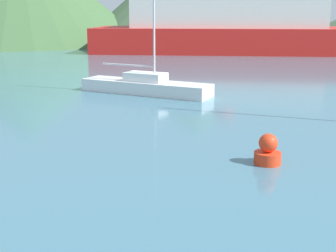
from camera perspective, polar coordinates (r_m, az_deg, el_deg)
The scene contains 3 objects.
sailboat_middle at distance 27.92m, azimuth -2.75°, elevation 4.97°, with size 8.26×3.71×8.68m.
ferry_distant at distance 56.69m, azimuth 7.13°, elevation 11.68°, with size 31.99×14.00×7.82m.
buoy_marker at distance 15.38m, azimuth 12.07°, elevation -3.06°, with size 0.87×0.87×1.00m.
Camera 1 is at (3.68, -0.23, 4.81)m, focal length 50.00 mm.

